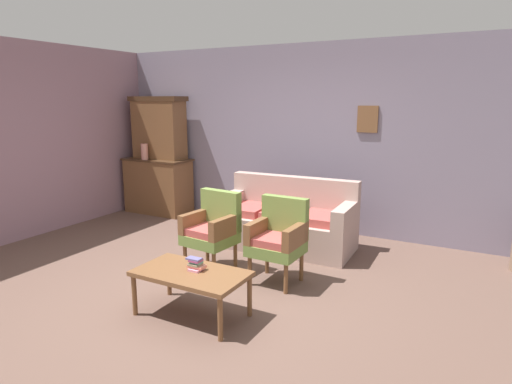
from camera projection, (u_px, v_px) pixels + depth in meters
ground_plane at (206, 291)px, 4.49m from camera, size 7.68×7.68×0.00m
wall_back_with_decor at (307, 138)px, 6.46m from camera, size 6.40×0.09×2.70m
side_cabinet at (158, 186)px, 7.51m from camera, size 1.16×0.55×0.93m
cabinet_upper_hutch at (159, 127)px, 7.37m from camera, size 0.99×0.38×1.03m
vase_on_cabinet at (145, 152)px, 7.28m from camera, size 0.11×0.11×0.27m
floral_couch at (286, 223)px, 5.76m from camera, size 1.80×0.87×0.90m
armchair_row_middle at (213, 228)px, 4.95m from camera, size 0.57×0.54×0.90m
armchair_near_cabinet at (278, 237)px, 4.62m from camera, size 0.53×0.50×0.90m
coffee_table at (191, 276)px, 3.90m from camera, size 1.00×0.56×0.42m
book_stack_on_table at (196, 264)px, 3.92m from camera, size 0.16×0.12×0.11m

